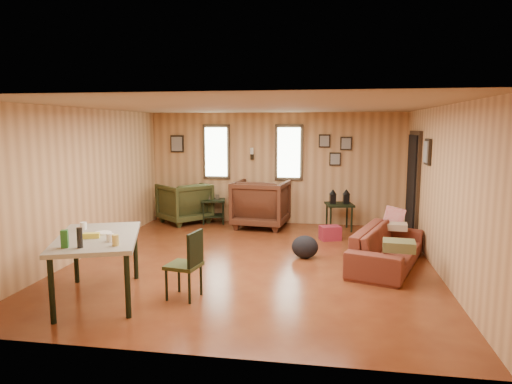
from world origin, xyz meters
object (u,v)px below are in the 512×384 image
at_px(recliner_green, 184,201).
at_px(dining_table, 97,242).
at_px(sofa, 388,241).
at_px(side_table, 339,202).
at_px(end_table, 213,207).
at_px(recliner_brown, 261,201).

distance_m(recliner_green, dining_table, 4.53).
xyz_separation_m(sofa, recliner_green, (-4.03, 2.56, 0.10)).
distance_m(recliner_green, side_table, 3.36).
height_order(end_table, side_table, side_table).
distance_m(recliner_green, end_table, 0.66).
xyz_separation_m(end_table, side_table, (2.71, -0.25, 0.22)).
bearing_deg(dining_table, side_table, 35.05).
distance_m(end_table, dining_table, 4.57).
xyz_separation_m(recliner_green, dining_table, (0.38, -4.51, 0.23)).
bearing_deg(dining_table, end_table, 66.39).
xyz_separation_m(recliner_green, side_table, (3.35, -0.21, 0.09)).
relative_size(end_table, dining_table, 0.36).
relative_size(sofa, end_table, 3.09).
bearing_deg(recliner_brown, side_table, -174.67).
bearing_deg(side_table, dining_table, -124.66).
bearing_deg(end_table, recliner_green, -176.39).
bearing_deg(end_table, side_table, -5.27).
relative_size(recliner_brown, end_table, 1.71).
bearing_deg(sofa, dining_table, 136.70).
height_order(recliner_green, end_table, recliner_green).
bearing_deg(recliner_green, sofa, 99.32).
xyz_separation_m(sofa, recliner_brown, (-2.30, 2.37, 0.16)).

